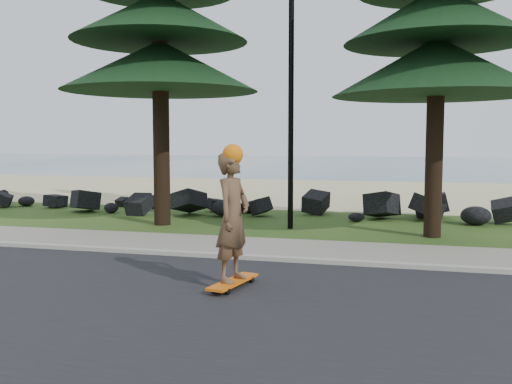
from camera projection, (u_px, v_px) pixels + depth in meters
The scene contains 9 objects.
ground at pixel (259, 251), 11.68m from camera, with size 160.00×160.00×0.00m, color #284716.
road at pixel (170, 315), 7.35m from camera, with size 160.00×7.00×0.02m, color black.
kerb at pixel (247, 257), 10.81m from camera, with size 160.00×0.20×0.10m, color #A2A092.
sidewalk at pixel (261, 248), 11.87m from camera, with size 160.00×2.00×0.08m, color gray.
beach_sand at pixel (341, 192), 25.63m from camera, with size 160.00×15.00×0.01m, color tan.
ocean at pixel (380, 163), 60.75m from camera, with size 160.00×58.00×0.01m, color #406B7A.
seawall_boulders at pixel (306, 217), 17.07m from camera, with size 60.00×2.40×1.10m, color black, non-canonical shape.
lamp_post at pixel (291, 67), 14.40m from camera, with size 0.25×0.14×8.14m.
skateboarder at pixel (233, 217), 8.59m from camera, with size 0.60×1.21×2.18m.
Camera 1 is at (2.93, -11.15, 2.23)m, focal length 40.00 mm.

